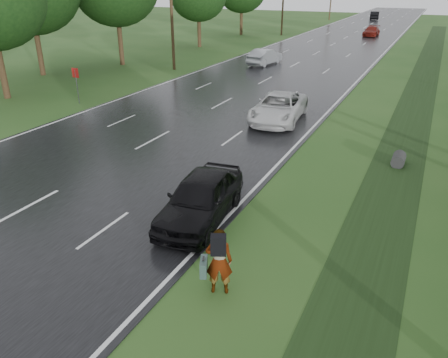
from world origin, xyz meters
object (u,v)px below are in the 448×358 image
object	(u,v)px
pedestrian	(218,260)
dark_sedan	(201,198)
silver_sedan	(265,57)
white_pickup	(278,108)
road_sign	(76,78)

from	to	relation	value
pedestrian	dark_sedan	bearing A→B (deg)	-78.50
dark_sedan	silver_sedan	bearing A→B (deg)	100.15
pedestrian	white_pickup	world-z (taller)	pedestrian
pedestrian	silver_sedan	size ratio (longest dim) A/B	0.42
road_sign	white_pickup	xyz separation A→B (m)	(13.08, 1.91, -0.84)
road_sign	white_pickup	size ratio (longest dim) A/B	0.42
silver_sedan	white_pickup	bearing A→B (deg)	120.84
dark_sedan	silver_sedan	world-z (taller)	dark_sedan
road_sign	pedestrian	size ratio (longest dim) A/B	1.22
pedestrian	road_sign	bearing A→B (deg)	-61.72
road_sign	pedestrian	world-z (taller)	road_sign
silver_sedan	dark_sedan	bearing A→B (deg)	114.36
road_sign	dark_sedan	bearing A→B (deg)	-34.59
white_pickup	silver_sedan	bearing A→B (deg)	107.89
white_pickup	silver_sedan	distance (m)	18.31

